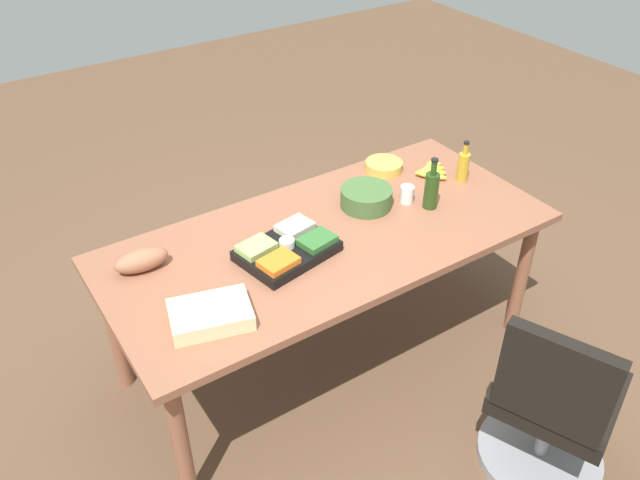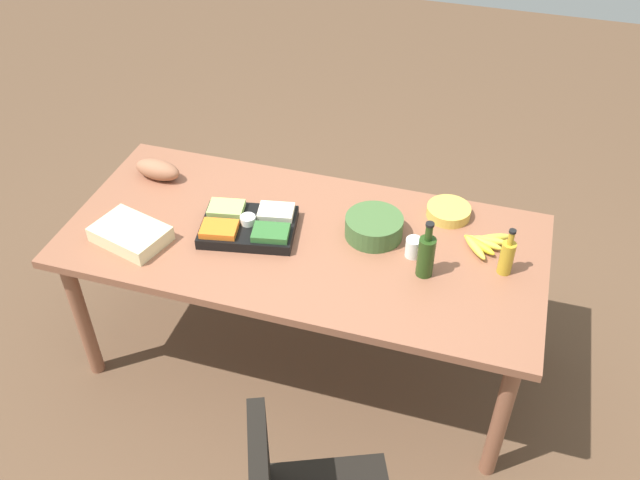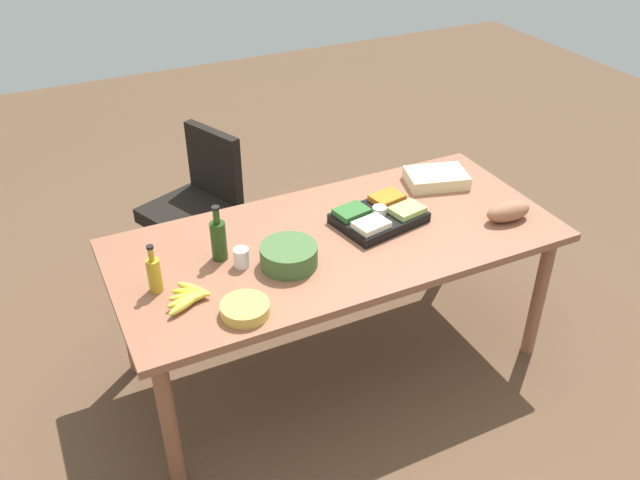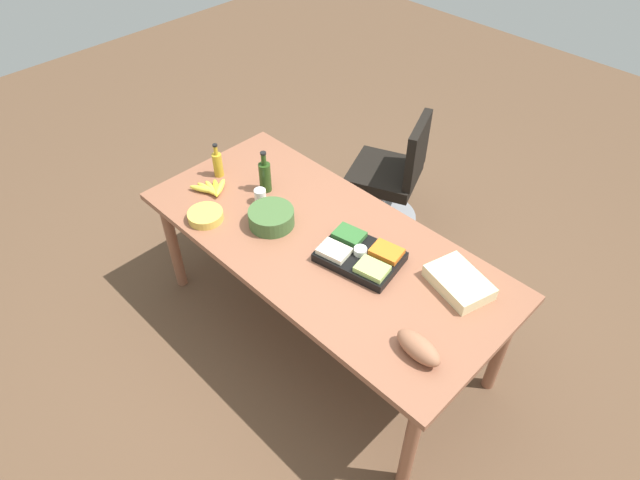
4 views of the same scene
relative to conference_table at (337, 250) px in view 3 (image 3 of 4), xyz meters
name	(u,v)px [view 3 (image 3 of 4)]	position (x,y,z in m)	size (l,w,h in m)	color
ground_plane	(335,358)	(0.00, 0.00, -0.72)	(10.00, 10.00, 0.00)	brown
conference_table	(337,250)	(0.00, 0.00, 0.00)	(2.15, 0.99, 0.79)	#90583F
office_chair	(198,222)	(0.39, -1.11, -0.35)	(0.63, 0.63, 0.93)	gray
veggie_tray	(379,216)	(-0.25, -0.03, 0.12)	(0.47, 0.37, 0.09)	black
dressing_bottle	(154,274)	(0.89, 0.03, 0.17)	(0.07, 0.07, 0.23)	gold
paper_cup	(241,258)	(0.50, 0.02, 0.12)	(0.07, 0.07, 0.09)	white
banana_bunch	(189,297)	(0.78, 0.17, 0.10)	(0.21, 0.22, 0.04)	yellow
sheet_cake	(436,178)	(-0.73, -0.24, 0.11)	(0.32, 0.22, 0.07)	beige
salad_bowl	(289,256)	(0.30, 0.11, 0.13)	(0.26, 0.26, 0.10)	#416332
bread_loaf	(508,211)	(-0.83, 0.23, 0.13)	(0.24, 0.11, 0.10)	#9F6447
wine_bottle	(219,239)	(0.56, -0.08, 0.18)	(0.08, 0.08, 0.27)	#244115
chip_bowl	(245,309)	(0.60, 0.35, 0.10)	(0.20, 0.20, 0.05)	gold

